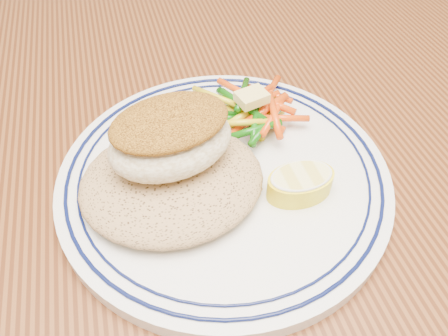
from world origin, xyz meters
TOP-DOWN VIEW (x-y plane):
  - dining_table at (0.00, 0.00)m, footprint 1.50×0.90m
  - plate at (0.01, 0.02)m, footprint 0.29×0.29m
  - rice_pilaf at (-0.04, 0.01)m, footprint 0.15×0.13m
  - fish_fillet at (-0.03, 0.02)m, footprint 0.11×0.09m
  - vegetable_pile at (0.05, 0.08)m, footprint 0.11×0.10m
  - butter_pat at (0.05, 0.07)m, footprint 0.03×0.03m
  - lemon_wedge at (0.06, -0.02)m, footprint 0.06×0.05m

SIDE VIEW (x-z plane):
  - dining_table at x=0.00m, z-range 0.28..1.03m
  - plate at x=0.01m, z-range 0.75..0.77m
  - lemon_wedge at x=0.06m, z-range 0.77..0.79m
  - vegetable_pile at x=0.05m, z-range 0.76..0.79m
  - rice_pilaf at x=-0.04m, z-range 0.77..0.79m
  - butter_pat at x=0.05m, z-range 0.79..0.80m
  - fish_fillet at x=-0.03m, z-range 0.79..0.84m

